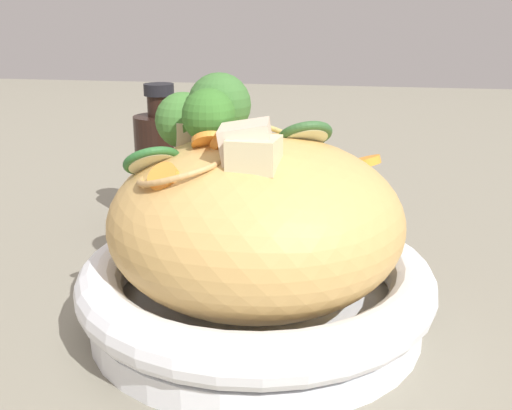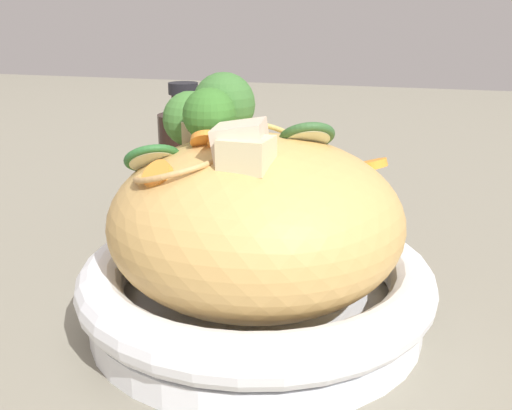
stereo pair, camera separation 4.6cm
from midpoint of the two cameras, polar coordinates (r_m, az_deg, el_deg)
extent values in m
plane|color=gray|center=(0.50, -2.69, -10.72)|extent=(3.00, 3.00, 0.00)
cylinder|color=white|center=(0.49, -2.71, -9.67)|extent=(0.25, 0.25, 0.02)
torus|color=white|center=(0.48, -2.75, -6.73)|extent=(0.27, 0.27, 0.04)
ellipsoid|color=tan|center=(0.46, -2.84, -1.54)|extent=(0.22, 0.22, 0.13)
torus|color=tan|center=(0.46, -2.02, 6.48)|extent=(0.06, 0.06, 0.02)
torus|color=tan|center=(0.42, -9.87, 3.12)|extent=(0.07, 0.07, 0.02)
torus|color=tan|center=(0.44, -0.14, 1.50)|extent=(0.06, 0.06, 0.01)
cone|color=#A0BF73|center=(0.48, -6.08, 6.10)|extent=(0.03, 0.03, 0.02)
sphere|color=#3C6E32|center=(0.47, -6.18, 9.08)|extent=(0.07, 0.07, 0.05)
cone|color=#97BA73|center=(0.45, -7.22, 5.57)|extent=(0.02, 0.02, 0.01)
sphere|color=#376E29|center=(0.44, -7.32, 8.09)|extent=(0.05, 0.05, 0.04)
cone|color=#97BD71|center=(0.50, -9.21, 5.20)|extent=(0.02, 0.02, 0.01)
sphere|color=#417733|center=(0.49, -9.33, 7.63)|extent=(0.04, 0.04, 0.04)
cylinder|color=orange|center=(0.43, -5.96, 5.75)|extent=(0.03, 0.03, 0.02)
cylinder|color=orange|center=(0.49, 7.23, 3.86)|extent=(0.03, 0.03, 0.01)
cylinder|color=orange|center=(0.51, -8.28, 5.49)|extent=(0.03, 0.03, 0.01)
cylinder|color=orange|center=(0.48, -5.33, 6.65)|extent=(0.03, 0.03, 0.02)
cylinder|color=orange|center=(0.41, -11.65, 2.44)|extent=(0.03, 0.03, 0.02)
cylinder|color=orange|center=(0.44, -7.01, 5.62)|extent=(0.03, 0.03, 0.02)
cylinder|color=beige|center=(0.45, -12.41, 3.89)|extent=(0.04, 0.05, 0.03)
torus|color=#2C672F|center=(0.45, -12.41, 3.89)|extent=(0.05, 0.05, 0.03)
cylinder|color=beige|center=(0.46, 1.61, 6.32)|extent=(0.04, 0.04, 0.03)
torus|color=#325D2F|center=(0.46, 1.61, 6.32)|extent=(0.05, 0.05, 0.03)
cylinder|color=beige|center=(0.53, -6.22, 5.22)|extent=(0.04, 0.04, 0.02)
torus|color=#375A31|center=(0.53, -6.22, 5.22)|extent=(0.05, 0.05, 0.02)
cube|color=beige|center=(0.41, -3.58, 5.46)|extent=(0.04, 0.04, 0.03)
cube|color=beige|center=(0.49, -8.38, 6.37)|extent=(0.04, 0.04, 0.03)
cube|color=beige|center=(0.40, -3.46, 4.59)|extent=(0.03, 0.03, 0.02)
cylinder|color=black|center=(0.70, -10.38, 3.04)|extent=(0.06, 0.06, 0.12)
cylinder|color=black|center=(0.69, -10.72, 8.89)|extent=(0.03, 0.03, 0.02)
cylinder|color=black|center=(0.68, -10.80, 10.30)|extent=(0.03, 0.03, 0.01)
camera|label=1|loc=(0.02, -92.86, -0.92)|focal=43.80mm
camera|label=2|loc=(0.02, 87.14, 0.92)|focal=43.80mm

